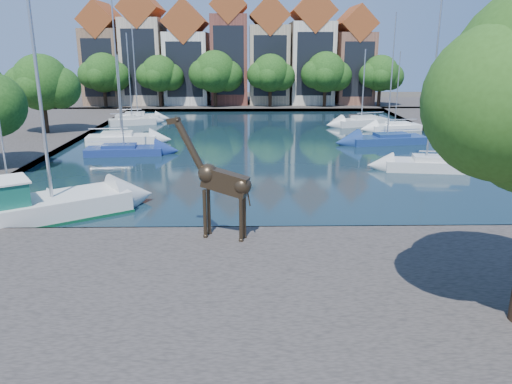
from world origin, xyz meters
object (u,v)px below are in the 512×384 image
(sailboat_left_a, at_px, (11,201))
(giraffe_statue, at_px, (219,181))
(motorsailer, at_px, (21,206))
(sailboat_right_a, at_px, (426,162))

(sailboat_left_a, bearing_deg, giraffe_statue, -24.69)
(giraffe_statue, distance_m, motorsailer, 11.27)
(motorsailer, distance_m, sailboat_right_a, 27.64)
(giraffe_statue, relative_size, sailboat_left_a, 0.71)
(motorsailer, xyz_separation_m, sailboat_left_a, (-1.71, 2.43, -0.48))
(giraffe_statue, height_order, sailboat_left_a, sailboat_left_a)
(sailboat_left_a, height_order, sailboat_right_a, sailboat_right_a)
(giraffe_statue, xyz_separation_m, sailboat_left_a, (-12.29, 5.65, -2.66))
(sailboat_right_a, bearing_deg, sailboat_left_a, -162.13)
(sailboat_right_a, bearing_deg, giraffe_statue, -135.70)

